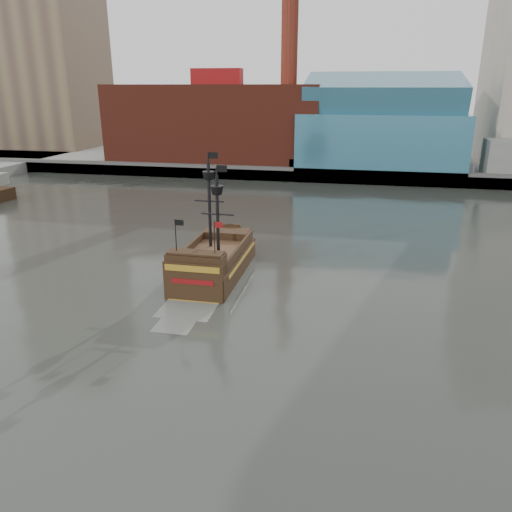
# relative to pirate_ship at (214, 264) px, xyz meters

# --- Properties ---
(ground) EXTENTS (400.00, 400.00, 0.00)m
(ground) POSITION_rel_pirate_ship_xyz_m (5.65, -13.22, -1.08)
(ground) COLOR #2C2F29
(ground) RESTS_ON ground
(promenade_far) EXTENTS (220.00, 60.00, 2.00)m
(promenade_far) POSITION_rel_pirate_ship_xyz_m (5.65, 78.78, -0.08)
(promenade_far) COLOR slate
(promenade_far) RESTS_ON ground
(seawall) EXTENTS (220.00, 1.00, 2.60)m
(seawall) POSITION_rel_pirate_ship_xyz_m (5.65, 49.28, 0.22)
(seawall) COLOR #4C4C49
(seawall) RESTS_ON ground
(skyline) EXTENTS (149.00, 45.00, 62.00)m
(skyline) POSITION_rel_pirate_ship_xyz_m (10.85, 71.35, 23.47)
(skyline) COLOR brown
(skyline) RESTS_ON promenade_far
(pirate_ship) EXTENTS (5.16, 15.95, 11.92)m
(pirate_ship) POSITION_rel_pirate_ship_xyz_m (0.00, 0.00, 0.00)
(pirate_ship) COLOR black
(pirate_ship) RESTS_ON ground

